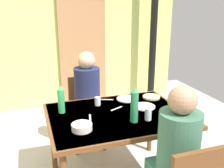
% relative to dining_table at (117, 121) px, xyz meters
% --- Properties ---
extents(wall_back, '(4.52, 0.10, 2.53)m').
position_rel_dining_table_xyz_m(wall_back, '(-0.38, 2.30, 0.59)').
color(wall_back, '#BDCE6C').
rests_on(wall_back, ground_plane).
extents(door_wooden, '(0.80, 0.05, 2.00)m').
position_rel_dining_table_xyz_m(door_wooden, '(0.16, 2.22, 0.33)').
color(door_wooden, '#996B45').
rests_on(door_wooden, ground_plane).
extents(stove_pipe_column, '(0.12, 0.12, 2.53)m').
position_rel_dining_table_xyz_m(stove_pipe_column, '(1.36, 1.95, 0.59)').
color(stove_pipe_column, black).
rests_on(stove_pipe_column, ground_plane).
extents(dining_table, '(1.29, 0.97, 0.75)m').
position_rel_dining_table_xyz_m(dining_table, '(0.00, 0.00, 0.00)').
color(dining_table, brown).
rests_on(dining_table, ground_plane).
extents(chair_far_diner, '(0.40, 0.40, 0.87)m').
position_rel_dining_table_xyz_m(chair_far_diner, '(-0.12, 0.84, -0.17)').
color(chair_far_diner, brown).
rests_on(chair_far_diner, ground_plane).
extents(person_near_diner, '(0.30, 0.37, 0.77)m').
position_rel_dining_table_xyz_m(person_near_diner, '(0.21, -0.70, 0.11)').
color(person_near_diner, '#306B53').
rests_on(person_near_diner, ground_plane).
extents(person_far_diner, '(0.30, 0.37, 0.77)m').
position_rel_dining_table_xyz_m(person_far_diner, '(-0.12, 0.70, 0.11)').
color(person_far_diner, '#171F50').
rests_on(person_far_diner, ground_plane).
extents(water_bottle_green_near, '(0.06, 0.06, 0.27)m').
position_rel_dining_table_xyz_m(water_bottle_green_near, '(-0.49, 0.20, 0.20)').
color(water_bottle_green_near, green).
rests_on(water_bottle_green_near, dining_table).
extents(water_bottle_green_far, '(0.07, 0.07, 0.31)m').
position_rel_dining_table_xyz_m(water_bottle_green_far, '(0.09, -0.20, 0.22)').
color(water_bottle_green_far, '#278451').
rests_on(water_bottle_green_far, dining_table).
extents(serving_bowl_center, '(0.17, 0.17, 0.05)m').
position_rel_dining_table_xyz_m(serving_bowl_center, '(-0.38, -0.21, 0.10)').
color(serving_bowl_center, beige).
rests_on(serving_bowl_center, dining_table).
extents(dinner_plate_near_left, '(0.22, 0.22, 0.01)m').
position_rel_dining_table_xyz_m(dinner_plate_near_left, '(0.23, 0.33, 0.08)').
color(dinner_plate_near_left, white).
rests_on(dinner_plate_near_left, dining_table).
extents(dinner_plate_near_right, '(0.22, 0.22, 0.01)m').
position_rel_dining_table_xyz_m(dinner_plate_near_right, '(0.31, 0.07, 0.08)').
color(dinner_plate_near_right, white).
rests_on(dinner_plate_near_right, dining_table).
extents(drinking_glass_by_near_diner, '(0.06, 0.06, 0.09)m').
position_rel_dining_table_xyz_m(drinking_glass_by_near_diner, '(-0.11, 0.27, 0.12)').
color(drinking_glass_by_near_diner, silver).
rests_on(drinking_glass_by_near_diner, dining_table).
extents(drinking_glass_by_far_diner, '(0.06, 0.06, 0.11)m').
position_rel_dining_table_xyz_m(drinking_glass_by_far_diner, '(0.22, -0.21, 0.13)').
color(drinking_glass_by_far_diner, silver).
rests_on(drinking_glass_by_far_diner, dining_table).
extents(bread_plate_sliced, '(0.19, 0.19, 0.02)m').
position_rel_dining_table_xyz_m(bread_plate_sliced, '(0.50, 0.29, 0.08)').
color(bread_plate_sliced, '#DBB77A').
rests_on(bread_plate_sliced, dining_table).
extents(cutlery_knife_near, '(0.05, 0.15, 0.00)m').
position_rel_dining_table_xyz_m(cutlery_knife_near, '(-0.26, -0.01, 0.08)').
color(cutlery_knife_near, silver).
rests_on(cutlery_knife_near, dining_table).
extents(cutlery_fork_near, '(0.14, 0.08, 0.00)m').
position_rel_dining_table_xyz_m(cutlery_fork_near, '(0.04, 0.12, 0.08)').
color(cutlery_fork_near, silver).
rests_on(cutlery_fork_near, dining_table).
extents(cutlery_knife_far, '(0.14, 0.07, 0.00)m').
position_rel_dining_table_xyz_m(cutlery_knife_far, '(0.02, 0.39, 0.08)').
color(cutlery_knife_far, silver).
rests_on(cutlery_knife_far, dining_table).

